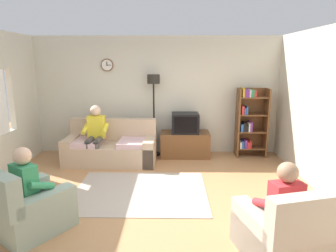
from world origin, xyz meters
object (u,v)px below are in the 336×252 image
Objects in this scene: couch at (111,148)px; person_in_right_armchair at (280,204)px; armchair_near_window at (28,210)px; tv_stand at (185,144)px; bookshelf at (249,121)px; floor_lamp at (154,93)px; armchair_near_bookshelf at (282,234)px; person_on_couch at (95,132)px; person_in_left_armchair at (32,184)px; tv at (185,123)px.

couch is 3.96m from person_in_right_armchair.
couch is at bearing 78.64° from armchair_near_window.
tv_stand is 0.93× the size of armchair_near_window.
tv_stand is at bearing -177.24° from bookshelf.
floor_lamp is 1.76× the size of armchair_near_bookshelf.
person_in_right_armchair is at bearing -65.77° from floor_lamp.
bookshelf is at bearing 9.27° from couch.
floor_lamp is at bearing 114.01° from armchair_near_bookshelf.
tv_stand is 1.55m from bookshelf.
person_in_right_armchair is (-0.55, -3.56, -0.20)m from bookshelf.
bookshelf is at bearing 10.29° from person_on_couch.
person_on_couch is 1.11× the size of person_in_left_armchair.
bookshelf is at bearing 81.17° from person_in_right_armchair.
armchair_near_window is at bearing -138.77° from bookshelf.
bookshelf is (3.06, 0.50, 0.49)m from couch.
person_on_couch is at bearing 132.97° from armchair_near_bookshelf.
person_on_couch reaches higher than couch.
person_in_right_armchair reaches higher than armchair_near_bookshelf.
person_in_right_armchair is at bearing -75.37° from tv.
person_on_couch is (0.23, 2.54, 0.41)m from armchair_near_window.
armchair_near_window is at bearing -124.96° from tv.
person_in_right_armchair is (0.90, -3.46, -0.18)m from tv.
couch is at bearing 79.41° from person_in_left_armchair.
tv is at bearing 15.16° from person_on_couch.
tv is 0.98m from floor_lamp.
person_in_left_armchair is at bearing -124.96° from tv.
person_in_right_armchair is (3.04, -0.41, 0.32)m from armchair_near_window.
bookshelf is 2.26m from floor_lamp.
bookshelf is 3.60m from person_in_right_armchair.
tv_stand is 3.74m from armchair_near_window.
bookshelf reaches higher than armchair_near_window.
tv is 3.76m from armchair_near_window.
person_in_left_armchair is at bearing -113.88° from floor_lamp.
tv_stand is 3.62m from person_in_right_armchair.
armchair_near_bookshelf is (1.64, -3.67, -1.16)m from floor_lamp.
armchair_near_window is 2.58m from person_on_couch.
person_in_left_armchair reaches higher than armchair_near_window.
armchair_near_bookshelf is 4.17m from person_on_couch.
person_in_left_armchair is (-3.54, -3.07, -0.20)m from bookshelf.
armchair_near_window is (-3.59, -3.15, -0.52)m from bookshelf.
tv is (1.60, 0.40, 0.47)m from couch.
couch reaches higher than tv_stand.
person_in_left_armchair is at bearing 55.25° from armchair_near_window.
couch is at bearing 20.27° from person_on_couch.
bookshelf reaches higher than armchair_near_bookshelf.
floor_lamp is at bearing 179.24° from bookshelf.
tv reaches higher than armchair_near_window.
floor_lamp is at bearing 65.84° from armchair_near_window.
bookshelf reaches higher than tv_stand.
floor_lamp is 1.55m from person_on_couch.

